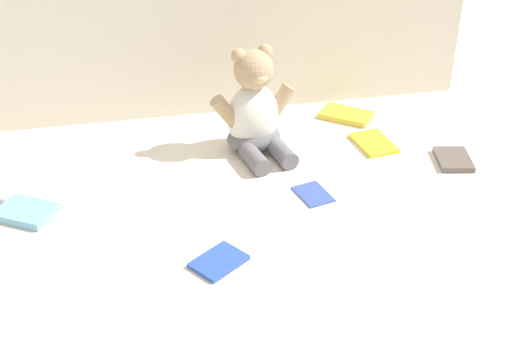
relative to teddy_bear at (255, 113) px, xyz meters
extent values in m
plane|color=silver|center=(-0.07, -0.17, -0.10)|extent=(3.20, 3.20, 0.00)
cube|color=beige|center=(-0.07, 0.24, 0.21)|extent=(1.45, 0.03, 0.62)
ellipsoid|color=white|center=(0.00, 0.01, -0.01)|extent=(0.15, 0.13, 0.18)
ellipsoid|color=slate|center=(0.00, 0.00, -0.07)|extent=(0.16, 0.14, 0.06)
sphere|color=tan|center=(0.00, 0.00, 0.12)|extent=(0.12, 0.12, 0.10)
ellipsoid|color=beige|center=(0.01, -0.03, 0.11)|extent=(0.05, 0.04, 0.03)
sphere|color=tan|center=(-0.04, 0.01, 0.15)|extent=(0.04, 0.04, 0.04)
sphere|color=tan|center=(0.03, 0.02, 0.15)|extent=(0.04, 0.04, 0.04)
cylinder|color=tan|center=(-0.07, -0.01, 0.02)|extent=(0.09, 0.05, 0.09)
cylinder|color=tan|center=(0.07, 0.02, 0.02)|extent=(0.09, 0.05, 0.09)
cylinder|color=slate|center=(-0.02, -0.09, -0.08)|extent=(0.07, 0.11, 0.05)
cylinder|color=slate|center=(0.05, -0.08, -0.08)|extent=(0.07, 0.11, 0.05)
cube|color=#3A54B6|center=(0.09, -0.24, -0.10)|extent=(0.09, 0.11, 0.01)
cube|color=yellow|center=(0.31, -0.04, -0.10)|extent=(0.10, 0.14, 0.01)
cube|color=yellow|center=(0.29, 0.12, -0.09)|extent=(0.16, 0.15, 0.02)
cube|color=#78BCE3|center=(-0.56, -0.19, -0.09)|extent=(0.15, 0.14, 0.02)
cube|color=white|center=(-0.58, -0.07, -0.10)|extent=(0.14, 0.14, 0.01)
cube|color=#655A52|center=(0.47, -0.17, -0.10)|extent=(0.10, 0.12, 0.01)
cube|color=blue|center=(-0.17, -0.45, -0.10)|extent=(0.13, 0.12, 0.01)
camera|label=1|loc=(-0.32, -1.55, 0.80)|focal=49.33mm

